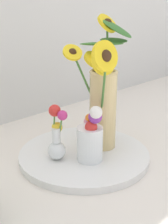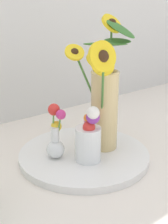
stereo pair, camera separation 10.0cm
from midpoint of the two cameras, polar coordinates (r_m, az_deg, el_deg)
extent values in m
plane|color=silver|center=(0.99, 4.72, -11.00)|extent=(6.00, 6.00, 0.00)
cylinder|color=white|center=(1.06, 2.72, -7.90)|extent=(0.43, 0.43, 0.02)
cylinder|color=#D1B77A|center=(1.05, 6.48, 0.02)|extent=(0.09, 0.09, 0.26)
torus|color=#D1B77A|center=(1.01, 6.77, 7.16)|extent=(0.09, 0.09, 0.01)
cylinder|color=#427533|center=(0.96, 6.36, 3.05)|extent=(0.08, 0.09, 0.24)
cylinder|color=yellow|center=(0.88, 6.85, 9.99)|extent=(0.11, 0.04, 0.11)
sphere|color=#382314|center=(0.88, 6.85, 9.99)|extent=(0.04, 0.04, 0.04)
cylinder|color=#427533|center=(1.06, 7.59, 6.49)|extent=(0.06, 0.07, 0.33)
cylinder|color=yellow|center=(1.08, 7.85, 15.74)|extent=(0.08, 0.06, 0.07)
sphere|color=#382314|center=(1.08, 7.85, 15.74)|extent=(0.03, 0.03, 0.03)
cylinder|color=#427533|center=(1.04, 4.40, 3.12)|extent=(0.08, 0.09, 0.26)
cylinder|color=yellow|center=(1.01, 1.12, 10.84)|extent=(0.07, 0.06, 0.06)
sphere|color=#382314|center=(1.01, 1.12, 10.84)|extent=(0.03, 0.03, 0.03)
cylinder|color=#427533|center=(1.04, 6.01, 2.85)|extent=(0.02, 0.07, 0.22)
cylinder|color=yellow|center=(1.04, 5.16, 9.40)|extent=(0.08, 0.06, 0.06)
sphere|color=#382314|center=(1.04, 5.16, 9.40)|extent=(0.03, 0.03, 0.03)
cylinder|color=#427533|center=(1.06, 6.52, 2.99)|extent=(0.01, 0.04, 0.24)
cylinder|color=yellow|center=(1.04, 6.10, 9.55)|extent=(0.07, 0.05, 0.06)
sphere|color=#382314|center=(1.04, 6.10, 9.55)|extent=(0.03, 0.03, 0.03)
cylinder|color=#427533|center=(1.02, 6.51, 1.76)|extent=(0.06, 0.04, 0.26)
cylinder|color=yellow|center=(0.95, 6.47, 8.84)|extent=(0.09, 0.05, 0.09)
sphere|color=#382314|center=(0.95, 6.47, 8.84)|extent=(0.03, 0.03, 0.03)
ellipsoid|color=#38702D|center=(1.06, 8.88, 12.74)|extent=(0.07, 0.11, 0.02)
ellipsoid|color=#38702D|center=(1.05, 6.69, 12.22)|extent=(0.16, 0.15, 0.02)
ellipsoid|color=#38702D|center=(1.05, 9.33, 14.87)|extent=(0.08, 0.13, 0.07)
cylinder|color=white|center=(0.98, 3.65, -5.91)|extent=(0.08, 0.08, 0.11)
cylinder|color=#427533|center=(0.96, 4.11, -3.91)|extent=(0.01, 0.03, 0.11)
sphere|color=purple|center=(0.93, 4.70, -1.00)|extent=(0.04, 0.04, 0.04)
cylinder|color=#427533|center=(0.98, 3.95, -4.38)|extent=(0.02, 0.01, 0.12)
sphere|color=orange|center=(0.95, 3.63, -1.13)|extent=(0.02, 0.02, 0.02)
cylinder|color=#427533|center=(0.95, 4.40, -3.54)|extent=(0.02, 0.03, 0.13)
sphere|color=white|center=(0.92, 4.80, -0.18)|extent=(0.04, 0.04, 0.04)
cylinder|color=#427533|center=(1.00, 3.71, -4.12)|extent=(0.02, 0.03, 0.08)
sphere|color=pink|center=(1.00, 3.69, -1.74)|extent=(0.03, 0.03, 0.03)
cylinder|color=#427533|center=(0.97, 4.07, -5.32)|extent=(0.01, 0.01, 0.09)
sphere|color=red|center=(0.95, 3.92, -2.85)|extent=(0.04, 0.04, 0.04)
sphere|color=white|center=(1.01, -2.39, -6.89)|extent=(0.06, 0.06, 0.06)
cylinder|color=white|center=(0.98, -2.44, -4.14)|extent=(0.03, 0.03, 0.05)
cylinder|color=#568E42|center=(0.98, -2.81, -3.10)|extent=(0.02, 0.01, 0.12)
sphere|color=red|center=(0.97, -2.61, 0.41)|extent=(0.04, 0.04, 0.04)
cylinder|color=#568E42|center=(1.00, -2.64, -4.92)|extent=(0.03, 0.01, 0.08)
sphere|color=yellow|center=(0.99, -2.21, -2.67)|extent=(0.03, 0.03, 0.03)
cylinder|color=#568E42|center=(0.98, -1.76, -3.37)|extent=(0.01, 0.03, 0.11)
sphere|color=#C6337A|center=(0.95, -1.28, -0.51)|extent=(0.03, 0.03, 0.03)
camera|label=1|loc=(0.05, -87.14, 1.02)|focal=50.00mm
camera|label=2|loc=(0.05, 92.86, -1.02)|focal=50.00mm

